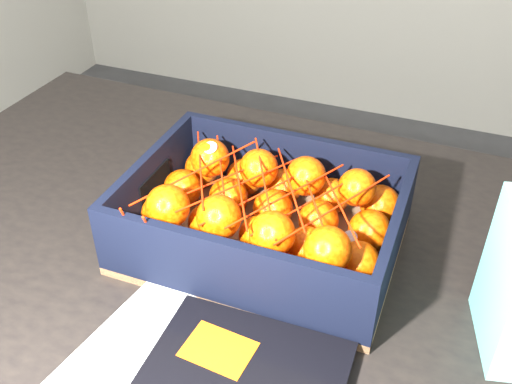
% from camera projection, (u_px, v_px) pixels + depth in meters
% --- Properties ---
extents(table, '(1.21, 0.82, 0.75)m').
position_uv_depth(table, '(248.00, 310.00, 0.85)').
color(table, black).
rests_on(table, ground).
extents(produce_crate, '(0.35, 0.26, 0.11)m').
position_uv_depth(produce_crate, '(264.00, 226.00, 0.79)').
color(produce_crate, '#8D6241').
rests_on(produce_crate, table).
extents(clementine_heap, '(0.33, 0.25, 0.10)m').
position_uv_depth(clementine_heap, '(265.00, 215.00, 0.78)').
color(clementine_heap, '#DA4504').
rests_on(clementine_heap, produce_crate).
extents(mesh_net, '(0.29, 0.24, 0.09)m').
position_uv_depth(mesh_net, '(256.00, 191.00, 0.75)').
color(mesh_net, red).
rests_on(mesh_net, clementine_heap).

